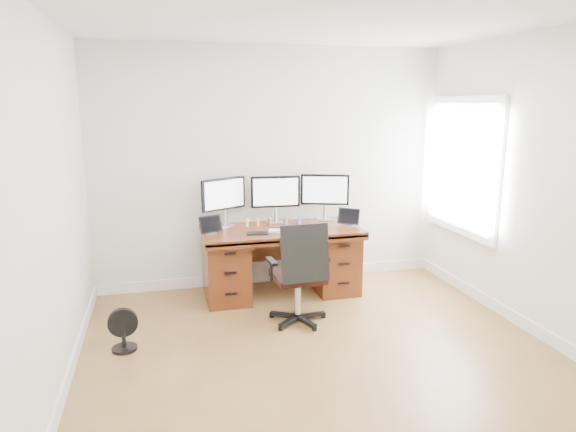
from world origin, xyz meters
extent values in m
plane|color=olive|center=(0.00, 0.00, 0.00)|extent=(4.50, 4.50, 0.00)
cube|color=white|center=(0.00, 2.25, 1.35)|extent=(4.00, 0.10, 2.70)
cube|color=white|center=(2.00, 0.00, 1.35)|extent=(0.10, 4.50, 2.70)
cube|color=white|center=(1.97, 1.50, 1.40)|extent=(0.04, 1.30, 1.50)
cube|color=white|center=(1.95, 1.50, 1.40)|extent=(0.01, 1.15, 1.35)
cube|color=#562511|center=(0.00, 1.80, 0.72)|extent=(1.70, 0.80, 0.05)
cube|color=#562511|center=(-0.60, 1.83, 0.35)|extent=(0.45, 0.70, 0.70)
cube|color=#562511|center=(0.60, 1.83, 0.35)|extent=(0.45, 0.70, 0.70)
cube|color=#421B0C|center=(0.00, 2.10, 0.50)|extent=(0.74, 0.03, 0.40)
cylinder|color=black|center=(-0.02, 1.05, 0.04)|extent=(0.56, 0.56, 0.08)
cylinder|color=silver|center=(-0.02, 1.05, 0.27)|extent=(0.06, 0.06, 0.38)
cube|color=black|center=(-0.02, 1.05, 0.46)|extent=(0.48, 0.46, 0.07)
cube|color=black|center=(-0.01, 0.84, 0.75)|extent=(0.44, 0.07, 0.53)
cube|color=black|center=(-0.28, 1.04, 0.63)|extent=(0.07, 0.23, 0.03)
cube|color=black|center=(0.24, 1.06, 0.63)|extent=(0.07, 0.23, 0.03)
cylinder|color=black|center=(-1.62, 0.84, 0.01)|extent=(0.22, 0.22, 0.03)
cylinder|color=black|center=(-1.62, 0.84, 0.12)|extent=(0.04, 0.04, 0.18)
cylinder|color=black|center=(-1.62, 0.84, 0.24)|extent=(0.25, 0.07, 0.25)
cube|color=silver|center=(-0.58, 2.07, 0.76)|extent=(0.22, 0.21, 0.01)
cylinder|color=silver|center=(-0.58, 2.07, 0.84)|extent=(0.04, 0.04, 0.18)
cube|color=black|center=(-0.58, 2.07, 1.10)|extent=(0.50, 0.29, 0.35)
cube|color=white|center=(-0.57, 2.05, 1.10)|extent=(0.44, 0.24, 0.30)
cube|color=silver|center=(0.00, 2.07, 0.76)|extent=(0.19, 0.15, 0.01)
cylinder|color=silver|center=(0.00, 2.07, 0.84)|extent=(0.04, 0.04, 0.18)
cube|color=black|center=(0.00, 2.07, 1.10)|extent=(0.55, 0.08, 0.35)
cube|color=white|center=(0.00, 2.05, 1.10)|extent=(0.50, 0.04, 0.30)
cube|color=silver|center=(0.58, 2.07, 0.76)|extent=(0.22, 0.19, 0.01)
cylinder|color=silver|center=(0.58, 2.07, 0.84)|extent=(0.04, 0.04, 0.18)
cube|color=black|center=(0.58, 2.07, 1.10)|extent=(0.53, 0.21, 0.35)
cube|color=white|center=(0.57, 2.05, 1.10)|extent=(0.47, 0.17, 0.30)
cube|color=silver|center=(-0.76, 1.75, 0.76)|extent=(0.12, 0.11, 0.01)
cube|color=black|center=(-0.76, 1.75, 0.85)|extent=(0.25, 0.14, 0.17)
cube|color=silver|center=(0.76, 1.75, 0.76)|extent=(0.13, 0.12, 0.01)
cube|color=black|center=(0.76, 1.75, 0.85)|extent=(0.23, 0.20, 0.17)
cube|color=white|center=(-0.03, 1.67, 0.76)|extent=(0.29, 0.19, 0.01)
cube|color=#B6B9BE|center=(0.20, 1.58, 0.76)|extent=(0.16, 0.16, 0.01)
cube|color=black|center=(-0.29, 1.63, 0.76)|extent=(0.23, 0.16, 0.01)
cube|color=black|center=(-0.06, 1.80, 0.76)|extent=(0.14, 0.09, 0.01)
cylinder|color=#CFD06C|center=(-0.34, 1.95, 0.78)|extent=(0.03, 0.03, 0.06)
sphere|color=#CFD06C|center=(-0.34, 1.95, 0.82)|extent=(0.04, 0.04, 0.04)
cylinder|color=#F28643|center=(-0.23, 1.95, 0.78)|extent=(0.03, 0.03, 0.06)
sphere|color=#F28643|center=(-0.23, 1.95, 0.82)|extent=(0.04, 0.04, 0.04)
cylinder|color=brown|center=(-0.10, 1.95, 0.78)|extent=(0.03, 0.03, 0.06)
sphere|color=brown|center=(-0.10, 1.95, 0.82)|extent=(0.04, 0.04, 0.04)
cylinder|color=#876ECC|center=(0.10, 1.95, 0.78)|extent=(0.03, 0.03, 0.06)
sphere|color=#876ECC|center=(0.10, 1.95, 0.82)|extent=(0.04, 0.04, 0.04)
cylinder|color=#5367DE|center=(0.24, 1.95, 0.78)|extent=(0.03, 0.03, 0.06)
sphere|color=#5367DE|center=(0.24, 1.95, 0.82)|extent=(0.04, 0.04, 0.04)
camera|label=1|loc=(-1.25, -3.43, 2.08)|focal=32.00mm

